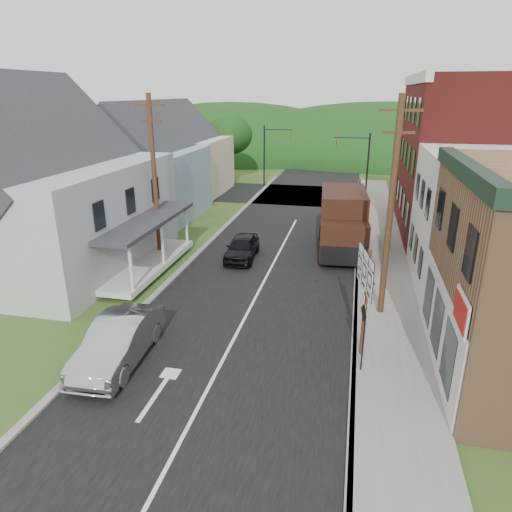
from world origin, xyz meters
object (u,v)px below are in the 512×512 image
Objects in this scene: silver_sedan at (119,342)px; dark_sedan at (242,248)px; route_sign_cluster at (365,289)px; delivery_van at (343,222)px; warning_sign at (364,328)px.

dark_sedan is at bearing 78.65° from silver_sedan.
delivery_van is at bearing 84.17° from route_sign_cluster.
silver_sedan is 15.54m from delivery_van.
silver_sedan is 0.73× the size of delivery_van.
route_sign_cluster is 1.41m from warning_sign.
warning_sign is (0.03, -1.02, -0.97)m from route_sign_cluster.
silver_sedan is at bearing 172.06° from warning_sign.
route_sign_cluster is (6.65, -9.13, 2.04)m from dark_sedan.
dark_sedan is 12.20m from warning_sign.
silver_sedan is at bearing -101.11° from dark_sedan.
delivery_van is 12.75m from warning_sign.
warning_sign is at bearing 4.33° from silver_sedan.
route_sign_cluster is (1.16, -11.68, 0.90)m from delivery_van.
warning_sign is (8.31, 1.08, 0.95)m from silver_sedan.
dark_sedan is at bearing 107.96° from warning_sign.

